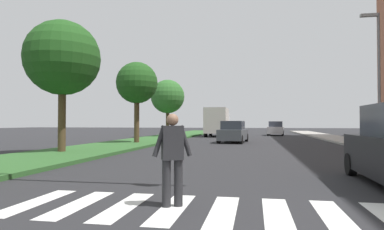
{
  "coord_description": "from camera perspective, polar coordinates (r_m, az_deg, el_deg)",
  "views": [
    {
      "loc": [
        0.99,
        0.84,
        1.53
      ],
      "look_at": [
        -2.38,
        18.91,
        1.94
      ],
      "focal_mm": 31.56,
      "sensor_mm": 36.0,
      "label": 1
    }
  ],
  "objects": [
    {
      "name": "median_strip",
      "position": [
        28.54,
        -7.07,
        -4.2
      ],
      "size": [
        4.36,
        64.0,
        0.15
      ],
      "primitive_type": "cube",
      "color": "#2D5B28",
      "rests_on": "ground_plane"
    },
    {
      "name": "sidewalk_right",
      "position": [
        28.17,
        25.66,
        -4.12
      ],
      "size": [
        3.0,
        64.0,
        0.15
      ],
      "primitive_type": "cube",
      "color": "#9E9991",
      "rests_on": "ground_plane"
    },
    {
      "name": "traffic_light_gantry",
      "position": [
        9.0,
        -20.27,
        16.93
      ],
      "size": [
        8.13,
        0.3,
        6.0
      ],
      "color": "gold",
      "rests_on": "median_strip"
    },
    {
      "name": "truck_box_delivery",
      "position": [
        37.37,
        4.33,
        -1.13
      ],
      "size": [
        2.4,
        6.2,
        3.1
      ],
      "color": "silver",
      "rests_on": "ground_plane"
    },
    {
      "name": "sedan_distant",
      "position": [
        41.69,
        13.96,
        -2.29
      ],
      "size": [
        2.21,
        4.44,
        1.68
      ],
      "color": "#B7B7BC",
      "rests_on": "ground_plane"
    },
    {
      "name": "pedestrian_performer",
      "position": [
        6.19,
        -3.33,
        -6.79
      ],
      "size": [
        0.71,
        0.4,
        1.69
      ],
      "color": "#262628",
      "rests_on": "ground_plane"
    },
    {
      "name": "tree_distant",
      "position": [
        34.92,
        -4.14,
        3.1
      ],
      "size": [
        3.47,
        3.47,
        5.81
      ],
      "color": "#4C3823",
      "rests_on": "median_strip"
    },
    {
      "name": "sedan_midblock",
      "position": [
        26.02,
        6.98,
        -2.96
      ],
      "size": [
        2.22,
        4.28,
        1.65
      ],
      "color": "#474C51",
      "rests_on": "ground_plane"
    },
    {
      "name": "tree_far",
      "position": [
        24.1,
        -9.31,
        5.3
      ],
      "size": [
        2.91,
        2.91,
        5.64
      ],
      "color": "#4C3823",
      "rests_on": "median_strip"
    },
    {
      "name": "ground_plane",
      "position": [
        29.22,
        8.62,
        -4.28
      ],
      "size": [
        140.0,
        140.0,
        0.0
      ],
      "primitive_type": "plane",
      "color": "#262628"
    },
    {
      "name": "crosswalk",
      "position": [
        6.11,
        0.93,
        -15.71
      ],
      "size": [
        6.75,
        2.2,
        0.01
      ],
      "color": "silver",
      "rests_on": "ground_plane"
    },
    {
      "name": "tree_mid",
      "position": [
        17.6,
        -21.05,
        8.92
      ],
      "size": [
        3.6,
        3.6,
        6.3
      ],
      "color": "#4C3823",
      "rests_on": "median_strip"
    },
    {
      "name": "street_lamp_right",
      "position": [
        21.56,
        28.82,
        7.05
      ],
      "size": [
        1.02,
        0.24,
        7.5
      ],
      "color": "slate",
      "rests_on": "sidewalk_right"
    }
  ]
}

